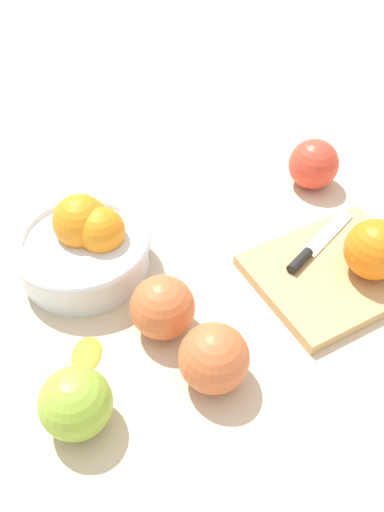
% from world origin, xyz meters
% --- Properties ---
extents(ground_plane, '(2.40, 2.40, 0.00)m').
position_xyz_m(ground_plane, '(0.00, 0.00, 0.00)').
color(ground_plane, beige).
extents(bowl, '(0.19, 0.19, 0.11)m').
position_xyz_m(bowl, '(-0.16, 0.12, 0.04)').
color(bowl, silver).
rests_on(bowl, ground_plane).
extents(cutting_board, '(0.24, 0.21, 0.02)m').
position_xyz_m(cutting_board, '(0.15, -0.01, 0.01)').
color(cutting_board, tan).
rests_on(cutting_board, ground_plane).
extents(orange_on_board, '(0.08, 0.08, 0.08)m').
position_xyz_m(orange_on_board, '(0.18, -0.03, 0.06)').
color(orange_on_board, orange).
rests_on(orange_on_board, cutting_board).
extents(knife, '(0.14, 0.09, 0.01)m').
position_xyz_m(knife, '(0.13, 0.03, 0.02)').
color(knife, silver).
rests_on(knife, cutting_board).
extents(apple_mid_left, '(0.08, 0.08, 0.08)m').
position_xyz_m(apple_mid_left, '(-0.10, -0.01, 0.04)').
color(apple_mid_left, '#CC6638').
rests_on(apple_mid_left, ground_plane).
extents(apple_front_left, '(0.08, 0.08, 0.08)m').
position_xyz_m(apple_front_left, '(-0.22, -0.10, 0.04)').
color(apple_front_left, '#8EB738').
rests_on(apple_front_left, ground_plane).
extents(apple_back_right, '(0.08, 0.08, 0.08)m').
position_xyz_m(apple_back_right, '(0.22, 0.18, 0.04)').
color(apple_back_right, '#D6422D').
rests_on(apple_back_right, ground_plane).
extents(apple_front_left_2, '(0.08, 0.08, 0.08)m').
position_xyz_m(apple_front_left_2, '(-0.07, -0.10, 0.04)').
color(apple_front_left_2, '#CC6638').
rests_on(apple_front_left_2, ground_plane).
extents(citrus_peel, '(0.05, 0.06, 0.01)m').
position_xyz_m(citrus_peel, '(-0.20, -0.02, 0.00)').
color(citrus_peel, orange).
rests_on(citrus_peel, ground_plane).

